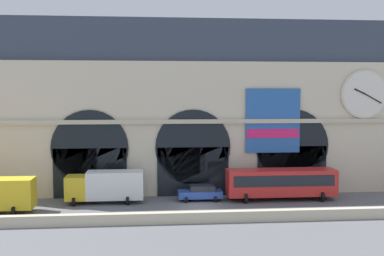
{
  "coord_description": "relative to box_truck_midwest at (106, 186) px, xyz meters",
  "views": [
    {
      "loc": [
        -4.32,
        -42.39,
        10.82
      ],
      "look_at": [
        -0.1,
        5.0,
        7.14
      ],
      "focal_mm": 42.91,
      "sensor_mm": 36.0,
      "label": 1
    }
  ],
  "objects": [
    {
      "name": "box_truck_midwest",
      "position": [
        0.0,
        0.0,
        0.0
      ],
      "size": [
        7.5,
        2.91,
        3.12
      ],
      "color": "gold",
      "rests_on": "ground"
    },
    {
      "name": "car_center",
      "position": [
        9.35,
        0.15,
        -0.9
      ],
      "size": [
        4.4,
        2.22,
        1.55
      ],
      "color": "#28479E",
      "rests_on": "ground"
    },
    {
      "name": "ground_plane",
      "position": [
        8.8,
        -2.59,
        -1.7
      ],
      "size": [
        200.0,
        200.0,
        0.0
      ],
      "primitive_type": "plane",
      "color": "slate"
    },
    {
      "name": "station_building",
      "position": [
        8.84,
        5.08,
        7.32
      ],
      "size": [
        44.57,
        5.72,
        18.57
      ],
      "color": "beige",
      "rests_on": "ground"
    },
    {
      "name": "bus_mideast",
      "position": [
        17.49,
        -0.29,
        0.08
      ],
      "size": [
        11.0,
        3.25,
        3.1
      ],
      "color": "red",
      "rests_on": "ground"
    },
    {
      "name": "quay_parapet_wall",
      "position": [
        8.8,
        -7.71,
        -1.23
      ],
      "size": [
        90.0,
        0.7,
        0.94
      ],
      "primitive_type": "cube",
      "color": "beige",
      "rests_on": "ground"
    }
  ]
}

